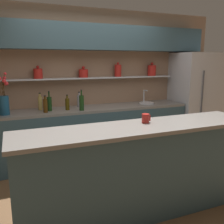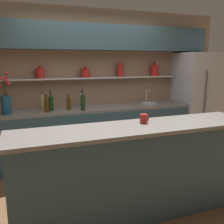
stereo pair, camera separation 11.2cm
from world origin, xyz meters
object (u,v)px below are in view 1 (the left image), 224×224
Objects in this scene: bottle_wine_0 at (82,103)px; coffee_mug at (146,118)px; flower_vase at (4,102)px; bottle_spirit_2 at (40,103)px; refrigerator at (195,100)px; bottle_wine_1 at (49,103)px; sink_fixture at (146,102)px; bottle_oil_4 at (67,104)px; bottle_spirit_5 at (45,105)px; bottle_spirit_3 at (79,101)px.

coffee_mug is at bearing -76.66° from bottle_wine_0.
flower_vase is 2.22× the size of bottle_spirit_2.
coffee_mug is (1.48, -1.55, -0.04)m from flower_vase.
bottle_wine_0 is at bearing -5.20° from flower_vase.
refrigerator reaches higher than bottle_wine_0.
bottle_spirit_2 is (-3.01, 0.16, 0.11)m from refrigerator.
bottle_wine_0 reaches higher than bottle_wine_1.
sink_fixture is at bearing -3.20° from bottle_spirit_2.
flower_vase is 5.99× the size of coffee_mug.
bottle_spirit_2 is at bearing 176.80° from sink_fixture.
bottle_oil_4 is at bearing 147.71° from bottle_wine_0.
bottle_wine_0 is (-1.30, -0.19, 0.10)m from sink_fixture.
bottle_spirit_5 is (-1.86, -0.14, 0.09)m from sink_fixture.
sink_fixture is 1.05× the size of bottle_spirit_2.
bottle_spirit_2 is at bearing 153.77° from bottle_wine_0.
sink_fixture reaches higher than coffee_mug.
sink_fixture is 1.09× the size of bottle_spirit_5.
flower_vase reaches higher than sink_fixture.
flower_vase is 2.34× the size of bottle_spirit_3.
bottle_wine_0 is 1.27× the size of bottle_spirit_3.
bottle_spirit_5 is (-0.36, -0.08, 0.01)m from bottle_oil_4.
refrigerator is 3.54m from flower_vase.
refrigerator is 2.99× the size of flower_vase.
flower_vase is 2.47× the size of bottle_oil_4.
bottle_spirit_5 reaches higher than bottle_oil_4.
bottle_wine_0 is 0.32m from bottle_spirit_3.
bottle_oil_4 is (0.94, 0.02, -0.09)m from flower_vase.
flower_vase is 2.12× the size of sink_fixture.
bottle_wine_1 is at bearing 6.19° from flower_vase.
bottle_wine_1 is at bearing 170.50° from bottle_oil_4.
flower_vase is 2.33× the size of bottle_spirit_5.
flower_vase is at bearing -178.49° from bottle_oil_4.
flower_vase is at bearing -177.90° from sink_fixture.
flower_vase is at bearing -173.81° from bottle_wine_1.
refrigerator is 2.88m from bottle_wine_1.
bottle_spirit_3 is at bearing 23.78° from bottle_spirit_5.
flower_vase is 1.84× the size of bottle_wine_0.
bottle_wine_1 is 3.04× the size of coffee_mug.
refrigerator is 7.39× the size of bottle_oil_4.
bottle_spirit_3 is at bearing 37.53° from bottle_oil_4.
bottle_wine_0 is at bearing -98.06° from bottle_spirit_3.
bottle_wine_0 reaches higher than bottle_oil_4.
coffee_mug is (0.55, -1.58, 0.05)m from bottle_oil_4.
bottle_spirit_5 is at bearing 121.05° from coffee_mug.
flower_vase is 2.15m from coffee_mug.
sink_fixture is 1.10× the size of bottle_spirit_3.
bottle_spirit_3 reaches higher than sink_fixture.
refrigerator is 17.88× the size of coffee_mug.
flower_vase is 1.15m from bottle_wine_0.
bottle_oil_4 is (0.41, -0.17, -0.02)m from bottle_spirit_2.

